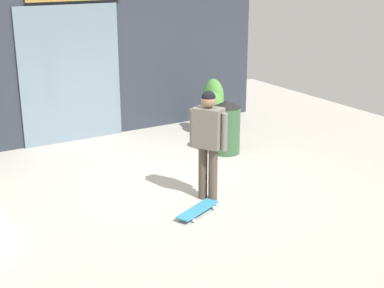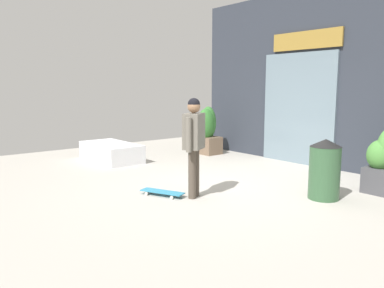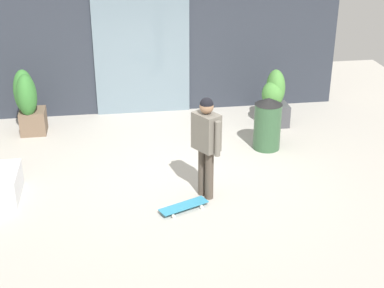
# 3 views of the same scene
# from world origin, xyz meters

# --- Properties ---
(ground_plane) EXTENTS (12.00, 12.00, 0.00)m
(ground_plane) POSITION_xyz_m (0.00, 0.00, 0.00)
(ground_plane) COLOR #B2ADA3
(building_facade) EXTENTS (7.18, 0.31, 4.00)m
(building_facade) POSITION_xyz_m (-0.02, 3.15, 1.97)
(building_facade) COLOR #2D333D
(building_facade) RESTS_ON ground_plane
(skateboarder) EXTENTS (0.43, 0.51, 1.63)m
(skateboarder) POSITION_xyz_m (0.15, -0.71, 0.99)
(skateboarder) COLOR #4C4238
(skateboarder) RESTS_ON ground_plane
(skateboard) EXTENTS (0.79, 0.50, 0.08)m
(skateboard) POSITION_xyz_m (-0.24, -1.07, 0.06)
(skateboard) COLOR teal
(skateboard) RESTS_ON ground_plane
(planter_box_left) EXTENTS (0.54, 0.63, 1.28)m
(planter_box_left) POSITION_xyz_m (-2.80, 2.19, 0.67)
(planter_box_left) COLOR brown
(planter_box_left) RESTS_ON ground_plane
(planter_box_right) EXTENTS (0.54, 0.61, 1.12)m
(planter_box_right) POSITION_xyz_m (1.99, 1.96, 0.56)
(planter_box_right) COLOR #47474C
(planter_box_right) RESTS_ON ground_plane
(trash_bin) EXTENTS (0.50, 0.50, 0.98)m
(trash_bin) POSITION_xyz_m (1.55, 0.86, 0.49)
(trash_bin) COLOR #335938
(trash_bin) RESTS_ON ground_plane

